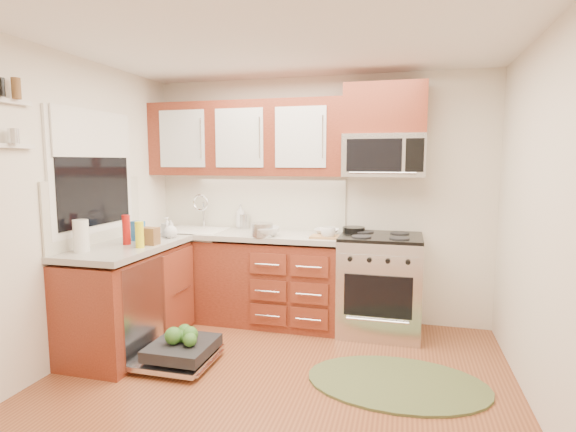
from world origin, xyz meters
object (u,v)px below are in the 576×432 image
(range, at_px, (380,284))
(sink, at_px, (195,242))
(stock_pot, at_px, (262,230))
(paper_towel_roll, at_px, (81,236))
(microwave, at_px, (384,155))
(cutting_board, at_px, (326,237))
(bowl_a, at_px, (327,232))
(bowl_b, at_px, (265,232))
(rug, at_px, (397,383))
(skillet, at_px, (354,229))
(dishwasher, at_px, (178,352))
(upper_cabinets, at_px, (245,139))
(cup, at_px, (328,233))

(range, distance_m, sink, 1.96)
(range, distance_m, stock_pot, 1.25)
(sink, xyz_separation_m, paper_towel_roll, (-0.35, -1.27, 0.26))
(microwave, relative_size, stock_pot, 3.49)
(range, xyz_separation_m, cutting_board, (-0.50, -0.14, 0.46))
(range, bearing_deg, microwave, 90.00)
(paper_towel_roll, bearing_deg, range, 29.41)
(sink, relative_size, stock_pot, 2.85)
(microwave, height_order, bowl_a, microwave)
(stock_pot, height_order, bowl_b, stock_pot)
(rug, bearing_deg, bowl_b, 147.01)
(microwave, height_order, stock_pot, microwave)
(skillet, bearing_deg, stock_pot, -154.70)
(dishwasher, bearing_deg, rug, 3.70)
(upper_cabinets, relative_size, bowl_a, 8.63)
(upper_cabinets, relative_size, cup, 14.85)
(microwave, bearing_deg, cup, -149.92)
(microwave, height_order, cup, microwave)
(bowl_b, bearing_deg, microwave, 15.30)
(rug, xyz_separation_m, cutting_board, (-0.69, 0.88, 0.93))
(upper_cabinets, xyz_separation_m, bowl_a, (0.88, -0.10, -0.92))
(microwave, xyz_separation_m, rug, (0.19, -1.14, -1.69))
(rug, relative_size, bowl_b, 4.77)
(sink, bearing_deg, dishwasher, -70.80)
(dishwasher, xyz_separation_m, skillet, (1.26, 1.32, 0.87))
(skillet, distance_m, bowl_b, 0.89)
(upper_cabinets, relative_size, dishwasher, 2.93)
(microwave, xyz_separation_m, sink, (-1.93, -0.13, -0.90))
(microwave, height_order, paper_towel_roll, microwave)
(range, distance_m, bowl_a, 0.72)
(sink, bearing_deg, microwave, 3.85)
(bowl_a, bearing_deg, paper_towel_roll, -142.66)
(sink, distance_m, cup, 1.47)
(rug, xyz_separation_m, cup, (-0.67, 0.86, 0.97))
(stock_pot, height_order, paper_towel_roll, paper_towel_roll)
(sink, relative_size, bowl_b, 2.21)
(cup, bearing_deg, range, 18.22)
(upper_cabinets, bearing_deg, sink, -163.55)
(range, relative_size, microwave, 1.25)
(dishwasher, height_order, cutting_board, cutting_board)
(dishwasher, bearing_deg, microwave, 39.07)
(range, xyz_separation_m, cup, (-0.48, -0.16, 0.50))
(range, bearing_deg, stock_pot, -169.36)
(microwave, xyz_separation_m, stock_pot, (-1.12, -0.33, -0.71))
(bowl_b, xyz_separation_m, cup, (0.62, 0.02, 0.01))
(sink, height_order, cup, cup)
(bowl_a, bearing_deg, dishwasher, -130.56)
(dishwasher, height_order, cup, cup)
(range, relative_size, bowl_b, 3.38)
(microwave, bearing_deg, upper_cabinets, 178.98)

